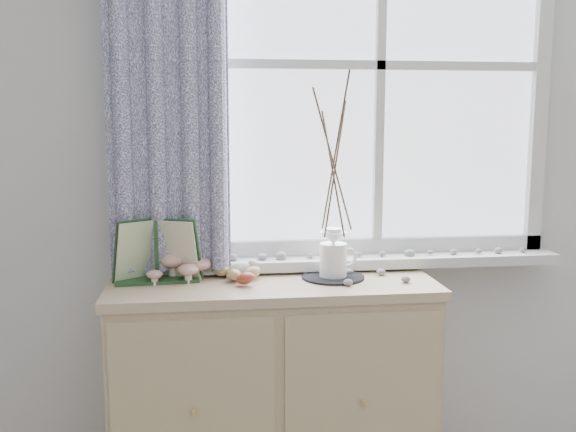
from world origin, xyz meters
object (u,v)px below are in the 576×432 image
object	(u,v)px
sideboard	(273,391)
toadstool_cluster	(180,264)
twig_pitcher	(334,161)
botanical_book	(156,251)

from	to	relation	value
sideboard	toadstool_cluster	world-z (taller)	toadstool_cluster
sideboard	twig_pitcher	xyz separation A→B (m)	(0.23, 0.03, 0.87)
sideboard	twig_pitcher	size ratio (longest dim) A/B	1.56
sideboard	twig_pitcher	world-z (taller)	twig_pitcher
botanical_book	toadstool_cluster	xyz separation A→B (m)	(0.08, 0.05, -0.06)
sideboard	botanical_book	bearing A→B (deg)	177.21
sideboard	toadstool_cluster	bearing A→B (deg)	168.57
botanical_book	twig_pitcher	xyz separation A→B (m)	(0.65, 0.00, 0.32)
twig_pitcher	sideboard	bearing A→B (deg)	162.34
toadstool_cluster	botanical_book	bearing A→B (deg)	-149.99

